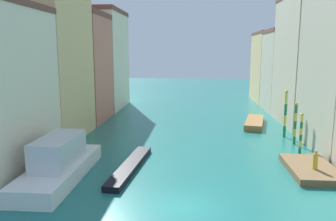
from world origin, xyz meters
The scene contains 15 objects.
ground_plane centered at (0.00, 24.50, 0.00)m, with size 154.00×154.00×0.00m, color #1E6B66.
building_left_1 centered at (-15.27, 15.41, 8.08)m, with size 7.14×10.64×16.13m.
building_left_2 centered at (-15.27, 25.55, 7.32)m, with size 7.14×9.31×14.61m.
building_left_3 centered at (-15.27, 36.33, 8.10)m, with size 7.14×12.00×16.17m.
building_right_2 centered at (15.27, 25.37, 8.43)m, with size 7.14×12.07×16.84m.
building_right_3 centered at (15.27, 35.92, 6.46)m, with size 7.14×9.20×12.90m.
building_right_4 centered at (15.27, 46.30, 6.54)m, with size 7.14×11.40×13.07m.
waterfront_dock centered at (9.72, 6.79, 0.27)m, with size 3.48×6.27×0.53m.
person_on_dock centered at (9.76, 6.03, 1.22)m, with size 0.36×0.36×1.49m.
mooring_pole_0 centered at (10.38, 11.92, 1.96)m, with size 0.28×0.28×3.82m.
mooring_pole_1 centered at (10.74, 15.07, 2.20)m, with size 0.29×0.29×4.31m.
mooring_pole_2 centered at (10.49, 18.04, 2.68)m, with size 0.32×0.32×5.25m.
vaporetto_white centered at (-9.47, 3.84, 1.22)m, with size 3.39×10.64×3.22m.
gondola_black centered at (-4.62, 6.33, 0.24)m, with size 2.06×9.89×0.47m.
motorboat_0 centered at (8.23, 23.96, 0.36)m, with size 3.78×8.15×0.73m.
Camera 1 is at (0.60, -19.36, 9.37)m, focal length 35.94 mm.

